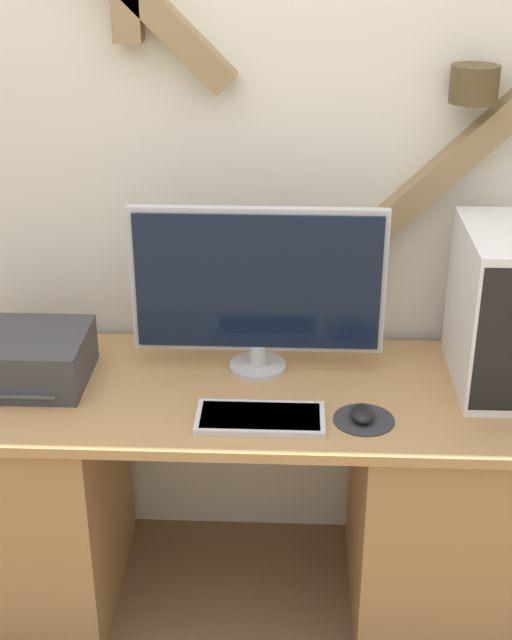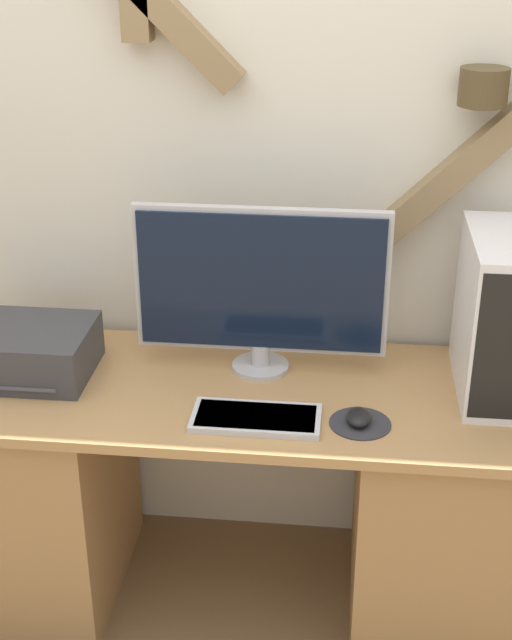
# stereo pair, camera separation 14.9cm
# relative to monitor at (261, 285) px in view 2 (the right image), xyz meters

# --- Properties ---
(wall_back) EXTENTS (6.40, 0.19, 2.70)m
(wall_back) POSITION_rel_monitor_xyz_m (-0.06, 0.26, 0.31)
(wall_back) COLOR silver
(wall_back) RESTS_ON ground_plane
(desk) EXTENTS (1.77, 0.68, 0.78)m
(desk) POSITION_rel_monitor_xyz_m (-0.07, -0.13, -0.65)
(desk) COLOR tan
(desk) RESTS_ON ground_plane
(monitor) EXTENTS (0.75, 0.17, 0.51)m
(monitor) POSITION_rel_monitor_xyz_m (0.00, 0.00, 0.00)
(monitor) COLOR #B7B7BC
(monitor) RESTS_ON desk
(keyboard) EXTENTS (0.35, 0.17, 0.02)m
(keyboard) POSITION_rel_monitor_xyz_m (0.02, -0.30, -0.26)
(keyboard) COLOR silver
(keyboard) RESTS_ON desk
(mousepad) EXTENTS (0.17, 0.17, 0.00)m
(mousepad) POSITION_rel_monitor_xyz_m (0.30, -0.29, -0.27)
(mousepad) COLOR #2D2D33
(mousepad) RESTS_ON desk
(mouse) EXTENTS (0.07, 0.10, 0.04)m
(mouse) POSITION_rel_monitor_xyz_m (0.30, -0.29, -0.25)
(mouse) COLOR black
(mouse) RESTS_ON mousepad
(computer_tower) EXTENTS (0.20, 0.43, 0.47)m
(computer_tower) POSITION_rel_monitor_xyz_m (0.68, -0.05, -0.04)
(computer_tower) COLOR white
(computer_tower) RESTS_ON desk
(printer) EXTENTS (0.39, 0.31, 0.15)m
(printer) POSITION_rel_monitor_xyz_m (-0.69, -0.10, -0.20)
(printer) COLOR #38383D
(printer) RESTS_ON desk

